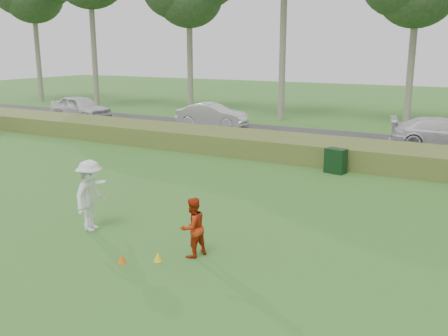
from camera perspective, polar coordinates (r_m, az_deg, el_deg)
The scene contains 11 objects.
ground at distance 12.33m, azimuth -9.14°, elevation -9.75°, with size 120.00×120.00×0.00m, color #2B6321.
reed_strip at distance 22.46m, azimuth 9.91°, elevation 2.10°, with size 80.00×3.00×0.90m, color #4F5F26.
park_road at distance 27.24m, azimuth 13.35°, elevation 3.04°, with size 80.00×6.00×0.06m, color #2D2D2D.
player_white at distance 13.92m, azimuth -15.03°, elevation -3.05°, with size 1.03×1.39×1.94m.
player_red at distance 11.87m, azimuth -3.61°, elevation -6.78°, with size 0.70×0.55×1.45m, color #BA2D0F.
cone_orange at distance 11.94m, azimuth -11.60°, elevation -10.11°, with size 0.19×0.19×0.21m, color orange.
cone_yellow at distance 11.89m, azimuth -7.58°, elevation -10.03°, with size 0.20×0.20×0.22m, color yellow.
utility_cabinet at distance 20.19m, azimuth 12.65°, elevation 0.81°, with size 0.79×0.49×0.99m, color black.
car_left at distance 35.54m, azimuth -16.09°, elevation 6.65°, with size 1.92×4.76×1.62m, color silver.
car_mid at distance 31.04m, azimuth -1.38°, elevation 6.07°, with size 1.52×4.37×1.44m, color silver.
car_right at distance 26.50m, azimuth 23.87°, elevation 3.64°, with size 2.07×5.09×1.48m, color silver.
Camera 1 is at (7.09, -8.85, 4.85)m, focal length 40.00 mm.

